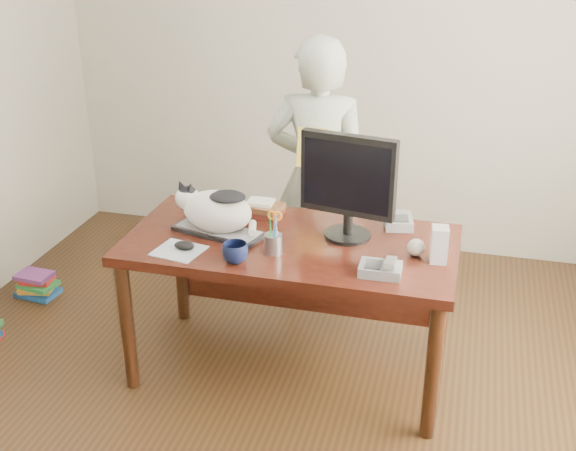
# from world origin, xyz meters

# --- Properties ---
(room) EXTENTS (4.50, 4.50, 4.50)m
(room) POSITION_xyz_m (0.00, 0.00, 1.35)
(room) COLOR black
(room) RESTS_ON ground
(desk) EXTENTS (1.60, 0.80, 0.75)m
(desk) POSITION_xyz_m (0.00, 0.68, 0.60)
(desk) COLOR black
(desk) RESTS_ON ground
(keyboard) EXTENTS (0.48, 0.28, 0.03)m
(keyboard) POSITION_xyz_m (-0.36, 0.58, 0.76)
(keyboard) COLOR black
(keyboard) RESTS_ON desk
(cat) EXTENTS (0.45, 0.29, 0.25)m
(cat) POSITION_xyz_m (-0.38, 0.58, 0.88)
(cat) COLOR white
(cat) RESTS_ON keyboard
(monitor) EXTENTS (0.47, 0.26, 0.52)m
(monitor) POSITION_xyz_m (0.26, 0.69, 1.05)
(monitor) COLOR black
(monitor) RESTS_ON desk
(pen_cup) EXTENTS (0.09, 0.09, 0.22)m
(pen_cup) POSITION_xyz_m (-0.04, 0.45, 0.81)
(pen_cup) COLOR gray
(pen_cup) RESTS_ON desk
(mousepad) EXTENTS (0.25, 0.23, 0.00)m
(mousepad) POSITION_xyz_m (-0.48, 0.35, 0.75)
(mousepad) COLOR silver
(mousepad) RESTS_ON desk
(mouse) EXTENTS (0.11, 0.08, 0.04)m
(mouse) POSITION_xyz_m (-0.46, 0.37, 0.77)
(mouse) COLOR black
(mouse) RESTS_ON mousepad
(coffee_mug) EXTENTS (0.16, 0.16, 0.09)m
(coffee_mug) POSITION_xyz_m (-0.19, 0.31, 0.80)
(coffee_mug) COLOR black
(coffee_mug) RESTS_ON desk
(phone) EXTENTS (0.19, 0.16, 0.08)m
(phone) POSITION_xyz_m (0.47, 0.37, 0.78)
(phone) COLOR slate
(phone) RESTS_ON desk
(speaker) EXTENTS (0.08, 0.09, 0.17)m
(speaker) POSITION_xyz_m (0.71, 0.56, 0.83)
(speaker) COLOR #A2A1A4
(speaker) RESTS_ON desk
(baseball) EXTENTS (0.08, 0.08, 0.08)m
(baseball) POSITION_xyz_m (0.60, 0.59, 0.79)
(baseball) COLOR white
(baseball) RESTS_ON desk
(book_stack) EXTENTS (0.22, 0.18, 0.08)m
(book_stack) POSITION_xyz_m (-0.22, 0.86, 0.78)
(book_stack) COLOR #441812
(book_stack) RESTS_ON desk
(calculator) EXTENTS (0.17, 0.21, 0.06)m
(calculator) POSITION_xyz_m (0.48, 0.90, 0.78)
(calculator) COLOR slate
(calculator) RESTS_ON desk
(person) EXTENTS (0.61, 0.41, 1.62)m
(person) POSITION_xyz_m (-0.02, 1.30, 0.81)
(person) COLOR silver
(person) RESTS_ON ground
(held_book) EXTENTS (0.16, 0.10, 0.21)m
(held_book) POSITION_xyz_m (-0.02, 1.13, 1.05)
(held_book) COLOR gold
(held_book) RESTS_ON person
(book_pile_b) EXTENTS (0.26, 0.20, 0.15)m
(book_pile_b) POSITION_xyz_m (-1.72, 0.95, 0.07)
(book_pile_b) COLOR navy
(book_pile_b) RESTS_ON ground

